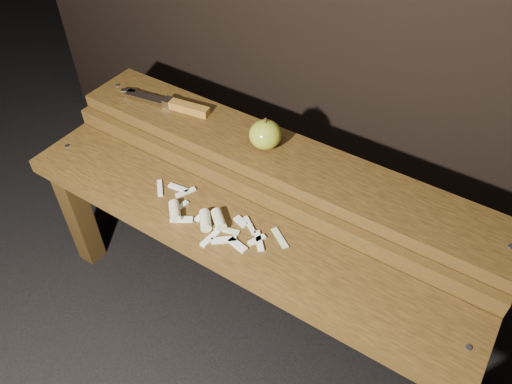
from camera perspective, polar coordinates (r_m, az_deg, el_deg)
The scene contains 6 objects.
ground at distance 1.54m, azimuth -1.25°, elevation -13.33°, with size 60.00×60.00×0.00m, color black.
bench_front_tier at distance 1.23m, azimuth -3.10°, elevation -6.55°, with size 1.20×0.20×0.42m.
bench_rear_tier at distance 1.31m, azimuth 2.52°, elevation 1.59°, with size 1.20×0.21×0.50m.
apple at distance 1.25m, azimuth 1.06°, elevation 6.58°, with size 0.08×0.08×0.09m.
knife at distance 1.42m, azimuth -8.91°, elevation 9.77°, with size 0.28×0.07×0.03m.
apple_scraps at distance 1.19m, azimuth -5.76°, elevation -3.08°, with size 0.40×0.14×0.03m.
Camera 1 is at (0.48, -0.67, 1.31)m, focal length 35.00 mm.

